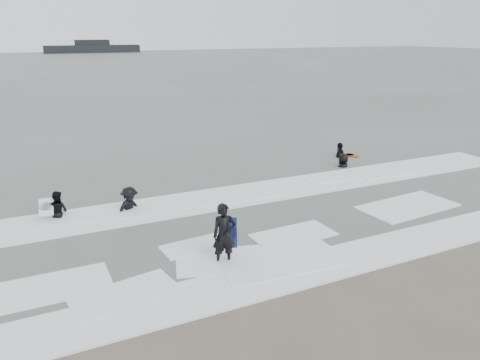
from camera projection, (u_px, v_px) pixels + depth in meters
name	position (u px, v px, depth m)	size (l,w,h in m)	color
ground	(309.00, 258.00, 14.45)	(320.00, 320.00, 0.00)	brown
sea	(62.00, 70.00, 83.43)	(320.00, 320.00, 0.00)	#47544C
surfer_centre	(224.00, 264.00, 14.11)	(0.71, 0.46, 1.94)	black
surfer_wading	(59.00, 218.00, 17.60)	(0.78, 0.61, 1.61)	black
surfer_breaker	(130.00, 212.00, 18.19)	(1.20, 0.69, 1.85)	black
surfer_right_near	(340.00, 157.00, 26.09)	(1.16, 0.48, 1.97)	black
surfer_right_far	(343.00, 167.00, 24.08)	(0.92, 0.60, 1.89)	black
surf_foam	(255.00, 216.00, 17.63)	(30.03, 9.06, 0.09)	white
bodyboards	(229.00, 189.00, 19.20)	(16.69, 8.99, 1.25)	#10174B
vessel_horizon	(93.00, 48.00, 149.46)	(29.31, 5.23, 3.98)	black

